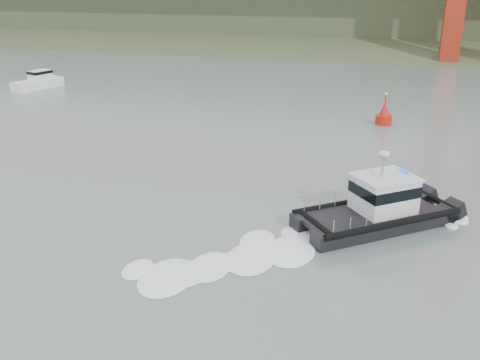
% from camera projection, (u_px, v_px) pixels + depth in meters
% --- Properties ---
extents(ground, '(400.00, 400.00, 0.00)m').
position_uv_depth(ground, '(176.00, 268.00, 26.94)').
color(ground, slate).
rests_on(ground, ground).
extents(headlands, '(500.00, 105.36, 27.12)m').
position_uv_depth(headlands, '(363.00, 4.00, 137.04)').
color(headlands, '#3F522E').
rests_on(headlands, ground).
extents(patrol_boat, '(9.66, 8.77, 4.66)m').
position_uv_depth(patrol_boat, '(379.00, 207.00, 31.18)').
color(patrol_boat, black).
rests_on(patrol_boat, ground).
extents(motorboat, '(4.13, 7.01, 3.66)m').
position_uv_depth(motorboat, '(38.00, 82.00, 69.32)').
color(motorboat, white).
rests_on(motorboat, ground).
extents(nav_buoy, '(1.62, 1.62, 3.37)m').
position_uv_depth(nav_buoy, '(384.00, 116.00, 52.66)').
color(nav_buoy, '#AC180B').
rests_on(nav_buoy, ground).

